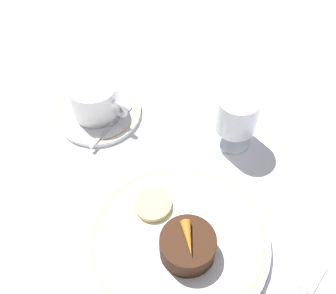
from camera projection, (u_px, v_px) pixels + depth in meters
ground_plane at (199, 236)px, 0.68m from camera, size 3.00×3.00×0.00m
dinner_plate at (178, 242)px, 0.67m from camera, size 0.26×0.26×0.01m
saucer at (98, 111)px, 0.82m from camera, size 0.15×0.15×0.01m
coffee_cup at (94, 97)px, 0.79m from camera, size 0.11×0.08×0.07m
spoon at (116, 120)px, 0.80m from camera, size 0.02×0.11×0.00m
wine_glass at (237, 115)px, 0.73m from camera, size 0.07×0.07×0.11m
dessert_cake at (186, 245)px, 0.64m from camera, size 0.08×0.08×0.04m
carrot_garnish at (187, 237)px, 0.62m from camera, size 0.04×0.05×0.01m
pineapple_slice at (151, 206)px, 0.69m from camera, size 0.06×0.06×0.01m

